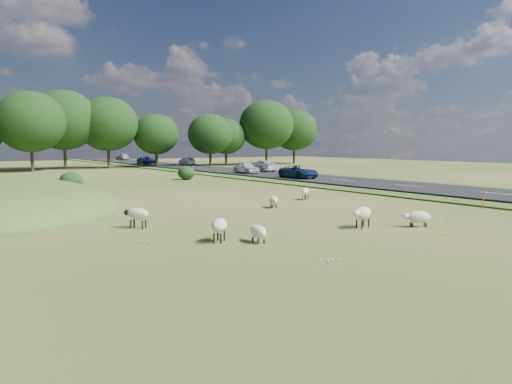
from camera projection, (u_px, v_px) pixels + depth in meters
ground at (129, 190)px, 40.97m from camera, size 160.00×160.00×0.00m
road at (263, 174)px, 60.18m from camera, size 8.00×150.00×0.25m
treeline at (36, 124)px, 69.29m from camera, size 96.28×14.66×11.70m
shrubs at (81, 178)px, 44.61m from camera, size 24.60×9.70×1.52m
marker_post at (483, 198)px, 29.08m from camera, size 0.06×0.06×1.20m
sheep_0 at (362, 213)px, 22.29m from camera, size 1.37×0.87×0.95m
sheep_1 at (137, 214)px, 22.24m from camera, size 1.07×1.25×0.91m
sheep_2 at (258, 232)px, 19.00m from camera, size 0.68×1.20×0.67m
sheep_3 at (418, 217)px, 22.53m from camera, size 1.29×1.05×0.74m
sheep_4 at (219, 225)px, 19.12m from camera, size 1.15×1.21×0.92m
sheep_5 at (274, 201)px, 29.40m from camera, size 0.88×1.20×0.67m
sheep_6 at (305, 192)px, 33.57m from camera, size 1.11×0.90×0.79m
car_1 at (246, 167)px, 59.76m from camera, size 1.64×4.06×1.38m
car_2 at (147, 160)px, 87.01m from camera, size 2.21×4.80×1.33m
car_3 at (187, 161)px, 82.31m from camera, size 1.32×3.78×1.24m
car_5 at (299, 172)px, 51.26m from camera, size 2.17×4.70×1.31m
car_6 at (263, 166)px, 63.57m from camera, size 1.97×4.85×1.41m
car_7 at (123, 157)px, 109.59m from camera, size 1.92×4.73×1.37m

